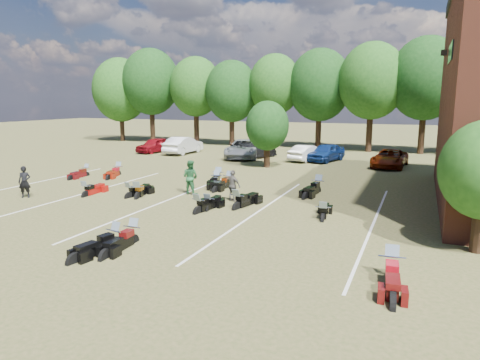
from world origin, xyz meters
The scene contains 30 objects.
ground centered at (0.00, 0.00, 0.00)m, with size 160.00×160.00×0.00m, color brown.
car_0 centered at (-15.03, 20.05, 0.70)m, with size 1.66×4.13×1.41m, color maroon.
car_1 centered at (-12.00, 20.27, 0.80)m, with size 1.69×4.84×1.60m, color #BABBBF.
car_2 centered at (-5.65, 19.69, 0.80)m, with size 2.65×5.76×1.60m, color gray.
car_3 centered at (-4.73, 20.18, 0.68)m, with size 1.90×4.68×1.36m, color black.
car_4 centered at (1.40, 20.44, 0.74)m, with size 1.74×4.32×1.47m, color navy.
car_5 centered at (-0.09, 20.04, 0.66)m, with size 1.40×4.01×1.32m, color silver.
car_6 centered at (6.47, 19.14, 0.67)m, with size 2.23×4.83×1.34m, color #5F1805.
person_black centered at (-10.09, 1.02, 0.82)m, with size 0.60×0.39×1.64m, color black.
person_green centered at (-2.66, 5.11, 0.92)m, with size 0.89×0.70×1.84m, color #225B2F.
person_grey centered at (0.11, 4.48, 0.78)m, with size 0.92×0.38×1.57m, color #524E46.
motorcycle_3 centered at (-0.83, -3.39, 0.00)m, with size 0.71×2.23×1.24m, color black, non-canonical shape.
motorcycle_5 centered at (-0.55, -2.74, 0.00)m, with size 0.70×2.20×1.23m, color black, non-canonical shape.
motorcycle_6 centered at (8.04, -2.39, 0.00)m, with size 0.76×2.39×1.33m, color #4E0B0B, non-canonical shape.
motorcycle_7 centered at (-7.41, 2.42, 0.00)m, with size 0.67×2.11×1.17m, color maroon, non-canonical shape.
motorcycle_8 centered at (-4.66, 3.13, 0.00)m, with size 0.71×2.23×1.25m, color black, non-canonical shape.
motorcycle_9 centered at (-5.13, 3.08, 0.00)m, with size 0.66×2.08×1.16m, color black, non-canonical shape.
motorcycle_10 centered at (-0.37, 1.74, 0.00)m, with size 0.72×2.25×1.25m, color black, non-canonical shape.
motorcycle_11 centered at (0.93, 3.11, 0.00)m, with size 0.76×2.37×1.32m, color black, non-canonical shape.
motorcycle_12 centered at (-0.21, 2.38, 0.00)m, with size 0.64×2.01×1.12m, color black, non-canonical shape.
motorcycle_13 centered at (4.99, 2.76, 0.00)m, with size 0.66×2.09×1.16m, color black, non-canonical shape.
motorcycle_14 centered at (-11.80, 7.23, 0.00)m, with size 0.65×2.02×1.13m, color #4D0B0D, non-canonical shape.
motorcycle_15 centered at (-10.02, 8.30, 0.00)m, with size 0.71×2.24×1.25m, color maroon, non-canonical shape.
motorcycle_16 centered at (-2.44, 7.82, 0.00)m, with size 0.69×2.16×1.20m, color black, non-canonical shape.
motorcycle_17 centered at (-1.60, 7.72, 0.00)m, with size 0.72×2.27×1.26m, color black, non-canonical shape.
motorcycle_18 centered at (-2.72, 8.62, 0.00)m, with size 0.74×2.34×1.30m, color black, non-canonical shape.
motorcycle_19 centered at (3.54, 8.13, 0.00)m, with size 0.77×2.42×1.35m, color black, non-canonical shape.
tree_line centered at (-1.00, 29.00, 6.31)m, with size 56.00×6.00×9.79m.
young_tree_midfield centered at (-2.00, 15.50, 3.09)m, with size 3.20×3.20×4.70m.
parking_lines centered at (-3.00, 3.00, 0.01)m, with size 20.10×14.00×0.01m.
Camera 1 is at (8.56, -14.51, 4.97)m, focal length 32.00 mm.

